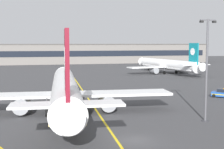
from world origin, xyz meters
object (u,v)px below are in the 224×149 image
at_px(airliner_background, 168,65).
at_px(service_car_third, 224,93).
at_px(airliner_foreground, 65,90).
at_px(safety_cone_by_nose_gear, 60,94).
at_px(apron_lamp_post, 207,68).

bearing_deg(airliner_background, service_car_third, -101.52).
relative_size(airliner_foreground, service_car_third, 9.70).
height_order(service_car_third, safety_cone_by_nose_gear, service_car_third).
distance_m(airliner_foreground, safety_cone_by_nose_gear, 16.56).
xyz_separation_m(apron_lamp_post, safety_cone_by_nose_gear, (-16.85, 25.85, -6.74)).
bearing_deg(safety_cone_by_nose_gear, airliner_background, 43.52).
distance_m(airliner_background, safety_cone_by_nose_gear, 54.83).
bearing_deg(airliner_foreground, service_car_third, 11.79).
bearing_deg(safety_cone_by_nose_gear, apron_lamp_post, -56.91).
relative_size(airliner_foreground, airliner_background, 1.13).
distance_m(airliner_background, service_car_third, 48.61).
height_order(airliner_background, apron_lamp_post, apron_lamp_post).
relative_size(service_car_third, safety_cone_by_nose_gear, 7.79).
bearing_deg(service_car_third, airliner_foreground, -168.21).
distance_m(apron_lamp_post, safety_cone_by_nose_gear, 31.59).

